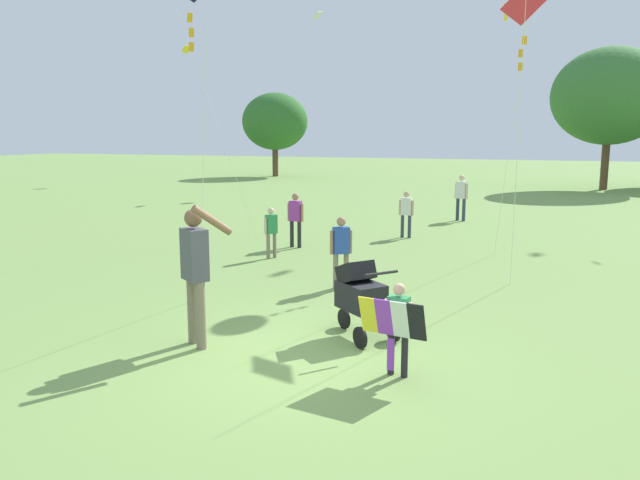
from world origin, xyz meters
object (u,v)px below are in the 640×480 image
object	(u,v)px
stroller	(360,292)
child_with_butterfly_kite	(397,322)
person_adult_flyer	(195,264)
person_back_turned	(461,194)
person_kid_running	(295,216)
kite_green_novelty	(524,12)
person_red_shirt	(406,210)
person_sitting_far	(341,246)
person_couple_left	(271,229)

from	to	relation	value
stroller	child_with_butterfly_kite	bearing A→B (deg)	-56.68
person_adult_flyer	person_back_turned	world-z (taller)	person_adult_flyer
person_kid_running	kite_green_novelty	bearing A→B (deg)	-22.54
person_adult_flyer	person_kid_running	bearing A→B (deg)	102.51
stroller	person_red_shirt	size ratio (longest dim) A/B	0.85
child_with_butterfly_kite	stroller	xyz separation A→B (m)	(-0.79, 1.21, -0.03)
person_sitting_far	stroller	bearing A→B (deg)	-65.95
child_with_butterfly_kite	person_kid_running	distance (m)	8.17
person_adult_flyer	person_couple_left	bearing A→B (deg)	105.41
person_adult_flyer	person_kid_running	world-z (taller)	person_adult_flyer
stroller	person_couple_left	distance (m)	5.56
stroller	person_back_turned	bearing A→B (deg)	91.67
person_back_turned	stroller	bearing A→B (deg)	-88.33
child_with_butterfly_kite	kite_green_novelty	world-z (taller)	kite_green_novelty
person_sitting_far	person_couple_left	xyz separation A→B (m)	(-2.27, 2.00, -0.09)
person_red_shirt	person_kid_running	size ratio (longest dim) A/B	0.94
child_with_butterfly_kite	stroller	distance (m)	1.44
person_couple_left	person_sitting_far	bearing A→B (deg)	-41.43
kite_green_novelty	person_red_shirt	size ratio (longest dim) A/B	4.35
person_couple_left	person_back_turned	size ratio (longest dim) A/B	0.78
kite_green_novelty	person_back_turned	size ratio (longest dim) A/B	3.70
person_sitting_far	child_with_butterfly_kite	bearing A→B (deg)	-62.70
person_adult_flyer	stroller	world-z (taller)	person_adult_flyer
person_sitting_far	kite_green_novelty	bearing A→B (deg)	24.94
stroller	person_couple_left	bearing A→B (deg)	127.09
child_with_butterfly_kite	person_back_turned	size ratio (longest dim) A/B	0.75
kite_green_novelty	person_back_turned	world-z (taller)	kite_green_novelty
stroller	person_back_turned	size ratio (longest dim) A/B	0.73
person_adult_flyer	person_couple_left	xyz separation A→B (m)	(-1.52, 5.52, -0.41)
person_sitting_far	person_back_turned	xyz separation A→B (m)	(0.74, 9.39, 0.10)
stroller	person_red_shirt	xyz separation A→B (m)	(-1.22, 8.11, 0.11)
person_kid_running	person_back_turned	bearing A→B (deg)	63.29
person_kid_running	person_sitting_far	bearing A→B (deg)	-56.07
person_red_shirt	person_couple_left	size ratio (longest dim) A/B	1.10
person_adult_flyer	person_red_shirt	world-z (taller)	person_adult_flyer
person_couple_left	person_kid_running	world-z (taller)	person_kid_running
child_with_butterfly_kite	person_couple_left	size ratio (longest dim) A/B	0.96
person_red_shirt	person_back_turned	distance (m)	3.82
child_with_butterfly_kite	person_back_turned	distance (m)	13.08
person_couple_left	person_back_turned	distance (m)	7.98
person_couple_left	person_kid_running	bearing A→B (deg)	90.46
child_with_butterfly_kite	person_adult_flyer	xyz separation A→B (m)	(-2.63, 0.13, 0.42)
kite_green_novelty	person_kid_running	distance (m)	6.73
person_red_shirt	person_sitting_far	size ratio (longest dim) A/B	0.96
child_with_butterfly_kite	kite_green_novelty	distance (m)	6.44
child_with_butterfly_kite	person_back_turned	bearing A→B (deg)	94.99
stroller	kite_green_novelty	xyz separation A→B (m)	(1.69, 3.72, 4.07)
person_kid_running	person_red_shirt	bearing A→B (deg)	46.83
person_adult_flyer	person_sitting_far	bearing A→B (deg)	78.00
person_back_turned	person_adult_flyer	bearing A→B (deg)	-96.58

